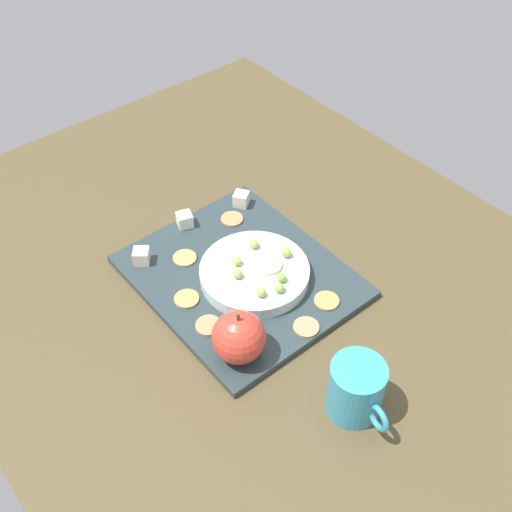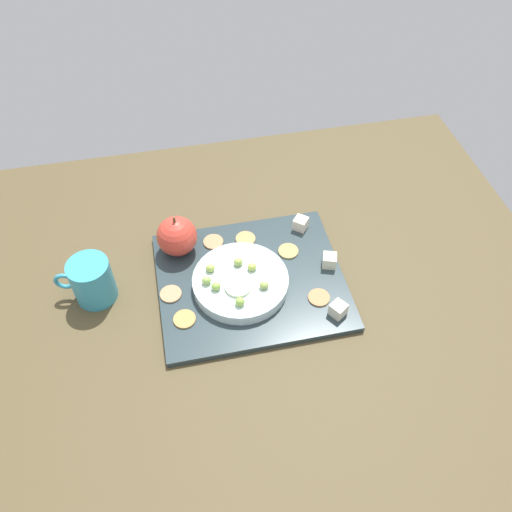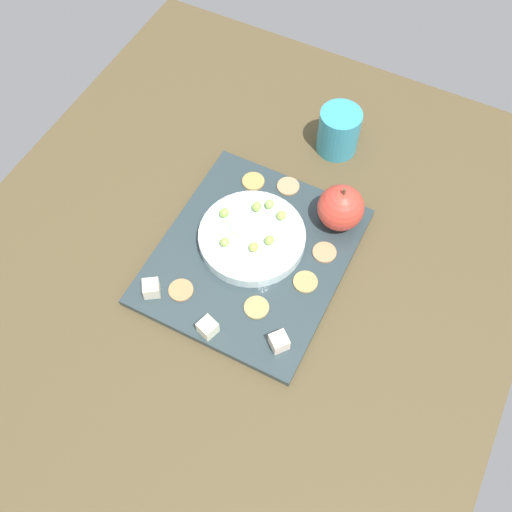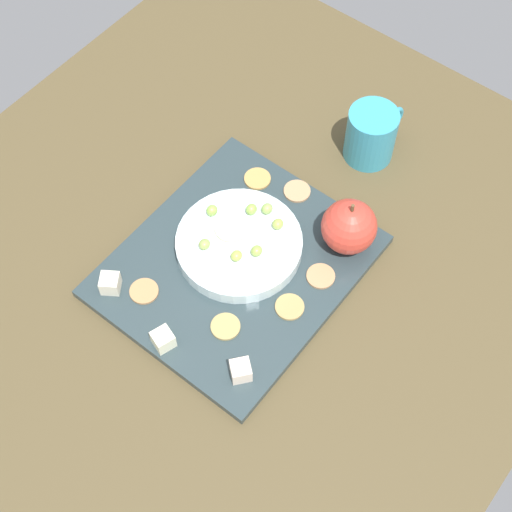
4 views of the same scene
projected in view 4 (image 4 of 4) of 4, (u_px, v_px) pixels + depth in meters
table at (213, 284)px, 111.55cm from camera, size 111.29×92.63×4.41cm
platter at (236, 266)px, 109.83cm from camera, size 34.92×29.95×1.30cm
serving_dish at (239, 244)px, 109.62cm from camera, size 17.88×17.88×2.21cm
apple_whole at (349, 227)px, 107.79cm from camera, size 7.86×7.86×7.86cm
apple_stem at (353, 208)px, 103.92cm from camera, size 0.50×0.50×1.20cm
cheese_cube_0 at (110, 283)px, 106.14cm from camera, size 3.56×3.56×2.57cm
cheese_cube_1 at (163, 339)px, 101.75cm from camera, size 3.24×3.24×2.57cm
cheese_cube_2 at (241, 371)px, 99.47cm from camera, size 3.61×3.61×2.57cm
cracker_0 at (257, 179)px, 116.76cm from camera, size 4.01×4.01×0.40cm
cracker_1 at (144, 291)px, 106.73cm from camera, size 4.01×4.01×0.40cm
cracker_2 at (297, 191)px, 115.56cm from camera, size 4.01×4.01×0.40cm
cracker_3 at (321, 276)px, 107.97cm from camera, size 4.01×4.01×0.40cm
cracker_4 at (290, 307)px, 105.47cm from camera, size 4.01×4.01×0.40cm
cracker_5 at (225, 327)px, 103.93cm from camera, size 4.01×4.01×0.40cm
grape_0 at (236, 256)px, 106.52cm from camera, size 1.70×1.53×1.41cm
grape_1 at (212, 210)px, 110.34cm from camera, size 1.70×1.53×1.60cm
grape_2 at (204, 244)px, 107.51cm from camera, size 1.70×1.53×1.39cm
grape_3 at (267, 209)px, 110.54cm from camera, size 1.70×1.53×1.53cm
grape_4 at (251, 209)px, 110.46cm from camera, size 1.70×1.53×1.56cm
grape_5 at (257, 251)px, 106.89cm from camera, size 1.70×1.53×1.48cm
grape_6 at (278, 224)px, 109.23cm from camera, size 1.70×1.53×1.44cm
apple_slice_0 at (231, 228)px, 109.40cm from camera, size 4.84×4.84×0.60cm
cup at (371, 135)px, 117.47cm from camera, size 10.77×7.61×8.82cm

